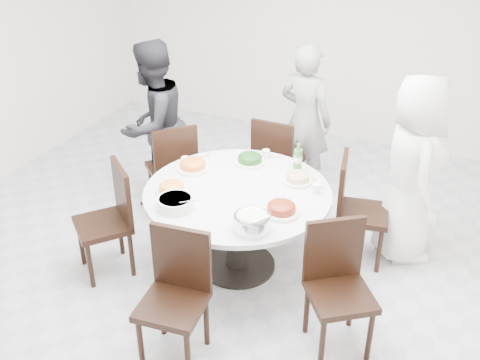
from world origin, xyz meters
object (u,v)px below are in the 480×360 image
at_px(diner_left, 153,125).
at_px(rice_bowl, 252,223).
at_px(chair_n, 279,160).
at_px(diner_right, 412,170).
at_px(beverage_bottle, 298,157).
at_px(chair_ne, 363,211).
at_px(diner_middle, 305,120).
at_px(chair_se, 341,293).
at_px(chair_s, 172,303).
at_px(dining_table, 238,230).
at_px(chair_sw, 102,222).
at_px(chair_nw, 171,166).
at_px(soup_bowl, 175,203).

xyz_separation_m(diner_left, rice_bowl, (1.52, -1.18, -0.02)).
relative_size(chair_n, rice_bowl, 3.54).
xyz_separation_m(diner_right, beverage_bottle, (-0.90, -0.26, 0.06)).
bearing_deg(rice_bowl, chair_n, 103.27).
xyz_separation_m(chair_ne, chair_n, (-0.97, 0.60, 0.00)).
xyz_separation_m(chair_n, diner_middle, (0.13, 0.40, 0.30)).
distance_m(chair_ne, beverage_bottle, 0.71).
bearing_deg(chair_se, diner_middle, 78.87).
distance_m(diner_middle, beverage_bottle, 1.06).
bearing_deg(diner_right, chair_s, 122.97).
bearing_deg(diner_right, rice_bowl, 119.76).
height_order(dining_table, chair_n, chair_n).
relative_size(chair_sw, diner_left, 0.58).
xyz_separation_m(diner_middle, diner_left, (-1.27, -0.83, 0.05)).
bearing_deg(chair_n, diner_right, 166.49).
relative_size(chair_sw, chair_se, 1.00).
bearing_deg(diner_left, rice_bowl, 60.42).
distance_m(chair_nw, diner_middle, 1.43).
bearing_deg(rice_bowl, chair_sw, -179.22).
xyz_separation_m(chair_ne, diner_left, (-2.12, 0.17, 0.35)).
relative_size(dining_table, diner_right, 0.92).
relative_size(dining_table, beverage_bottle, 6.03).
relative_size(chair_se, beverage_bottle, 3.82).
bearing_deg(soup_bowl, diner_middle, 78.73).
distance_m(chair_ne, diner_left, 2.15).
relative_size(diner_right, rice_bowl, 6.08).
relative_size(diner_left, beverage_bottle, 6.62).
xyz_separation_m(chair_ne, chair_nw, (-1.88, 0.06, 0.00)).
relative_size(chair_se, soup_bowl, 3.44).
height_order(rice_bowl, beverage_bottle, beverage_bottle).
xyz_separation_m(chair_n, chair_s, (0.07, -2.24, 0.00)).
bearing_deg(chair_sw, diner_middle, 102.84).
distance_m(chair_ne, chair_sw, 2.16).
height_order(diner_middle, soup_bowl, diner_middle).
bearing_deg(chair_nw, chair_ne, 130.90).
distance_m(chair_ne, diner_right, 0.52).
height_order(chair_nw, diner_middle, diner_middle).
xyz_separation_m(dining_table, chair_se, (1.01, -0.55, 0.10)).
distance_m(chair_n, rice_bowl, 1.68).
bearing_deg(chair_ne, chair_sw, 108.19).
distance_m(chair_sw, soup_bowl, 0.74).
bearing_deg(chair_s, chair_sw, 142.69).
bearing_deg(diner_left, diner_right, 99.64).
bearing_deg(chair_nw, diner_left, -72.56).
distance_m(chair_n, chair_s, 2.24).
height_order(diner_middle, beverage_bottle, diner_middle).
bearing_deg(chair_nw, soup_bowl, 74.77).
distance_m(diner_middle, soup_bowl, 2.00).
relative_size(chair_nw, diner_middle, 0.61).
xyz_separation_m(chair_sw, rice_bowl, (1.31, 0.02, 0.33)).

